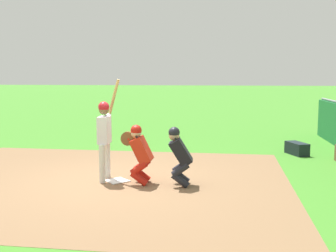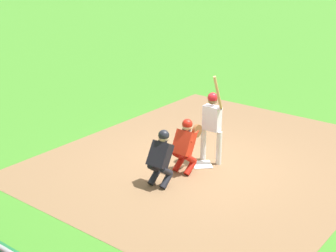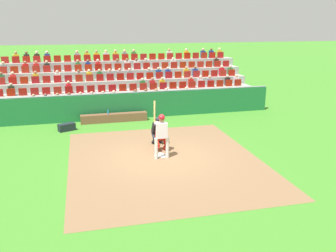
{
  "view_description": "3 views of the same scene",
  "coord_description": "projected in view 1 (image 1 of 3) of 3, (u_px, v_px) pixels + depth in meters",
  "views": [
    {
      "loc": [
        -8.56,
        -2.21,
        2.31
      ],
      "look_at": [
        -0.05,
        -1.13,
        1.24
      ],
      "focal_mm": 44.18,
      "sensor_mm": 36.0,
      "label": 1
    },
    {
      "loc": [
        5.71,
        -8.85,
        4.88
      ],
      "look_at": [
        -0.42,
        -0.79,
        1.13
      ],
      "focal_mm": 52.13,
      "sensor_mm": 36.0,
      "label": 2
    },
    {
      "loc": [
        3.04,
        12.74,
        4.96
      ],
      "look_at": [
        -0.47,
        -0.83,
        0.94
      ],
      "focal_mm": 38.31,
      "sensor_mm": 36.0,
      "label": 3
    }
  ],
  "objects": [
    {
      "name": "home_plate_umpire",
      "position": [
        179.0,
        153.0,
        8.57
      ],
      "size": [
        0.48,
        0.52,
        1.25
      ],
      "color": "black",
      "rests_on": "ground_plane"
    },
    {
      "name": "ground_plane",
      "position": [
        117.0,
        181.0,
        8.98
      ],
      "size": [
        160.0,
        160.0,
        0.0
      ],
      "primitive_type": "plane",
      "color": "#3E8226"
    },
    {
      "name": "equipment_duffel_bag",
      "position": [
        297.0,
        149.0,
        11.97
      ],
      "size": [
        0.86,
        0.63,
        0.36
      ],
      "primitive_type": "cube",
      "rotation": [
        0.0,
        0.0,
        0.39
      ],
      "color": "black",
      "rests_on": "ground_plane"
    },
    {
      "name": "batter_at_plate",
      "position": [
        105.0,
        132.0,
        8.95
      ],
      "size": [
        0.59,
        0.44,
        2.21
      ],
      "color": "silver",
      "rests_on": "ground_plane"
    },
    {
      "name": "catcher_crouching",
      "position": [
        139.0,
        151.0,
        8.72
      ],
      "size": [
        0.47,
        0.71,
        1.28
      ],
      "color": "red",
      "rests_on": "ground_plane"
    },
    {
      "name": "infield_dirt_patch",
      "position": [
        95.0,
        180.0,
        9.05
      ],
      "size": [
        7.18,
        8.54,
        0.01
      ],
      "primitive_type": "cube",
      "rotation": [
        0.0,
        0.0,
        -0.02
      ],
      "color": "#826142",
      "rests_on": "ground_plane"
    },
    {
      "name": "home_plate_marker",
      "position": [
        117.0,
        181.0,
        8.98
      ],
      "size": [
        0.62,
        0.62,
        0.02
      ],
      "primitive_type": "cube",
      "rotation": [
        0.0,
        0.0,
        0.79
      ],
      "color": "white",
      "rests_on": "infield_dirt_patch"
    }
  ]
}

